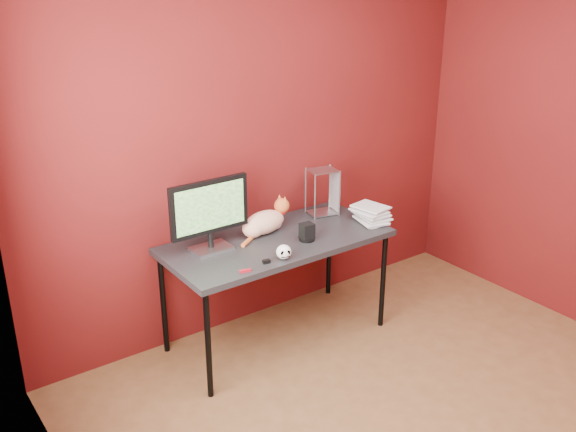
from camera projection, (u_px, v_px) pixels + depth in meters
room at (469, 190)px, 3.00m from camera, size 3.52×3.52×2.61m
desk at (277, 246)px, 4.23m from camera, size 1.50×0.70×0.75m
monitor at (209, 212)px, 3.96m from camera, size 0.53×0.17×0.46m
cat at (264, 222)px, 4.28m from camera, size 0.47×0.24×0.23m
skull_mug at (284, 252)px, 3.91m from camera, size 0.09×0.10×0.09m
speaker at (307, 233)px, 4.17m from camera, size 0.10×0.10×0.12m
book_stack at (364, 140)px, 4.25m from camera, size 0.23×0.28×1.20m
wire_rack at (322, 192)px, 4.58m from camera, size 0.22×0.20×0.34m
pocket_knife at (245, 271)px, 3.76m from camera, size 0.07×0.04×0.01m
black_gadget at (266, 261)px, 3.86m from camera, size 0.05×0.04×0.02m
washer at (310, 241)px, 4.18m from camera, size 0.04×0.04×0.00m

